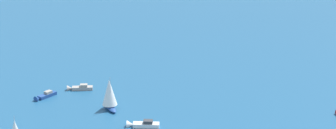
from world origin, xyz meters
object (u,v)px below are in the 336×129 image
object	(u,v)px
motorboat_outer_ring_a	(79,88)
sailboat_ahead	(110,94)
motorboat_outer_ring_d	(142,124)
motorboat_offshore	(45,96)

from	to	relation	value
motorboat_outer_ring_a	sailboat_ahead	bearing A→B (deg)	-127.51
sailboat_ahead	motorboat_outer_ring_d	bearing A→B (deg)	-125.79
motorboat_outer_ring_d	sailboat_ahead	bearing A→B (deg)	54.21
motorboat_outer_ring_a	motorboat_outer_ring_d	size ratio (longest dim) A/B	0.90
sailboat_ahead	motorboat_outer_ring_d	world-z (taller)	sailboat_ahead
motorboat_outer_ring_a	motorboat_offshore	bearing A→B (deg)	141.34
sailboat_ahead	motorboat_outer_ring_a	world-z (taller)	sailboat_ahead
motorboat_offshore	motorboat_outer_ring_a	xyz separation A→B (m)	(11.21, -8.97, 0.03)
sailboat_ahead	motorboat_outer_ring_d	size ratio (longest dim) A/B	1.12
motorboat_offshore	motorboat_outer_ring_d	size ratio (longest dim) A/B	0.86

